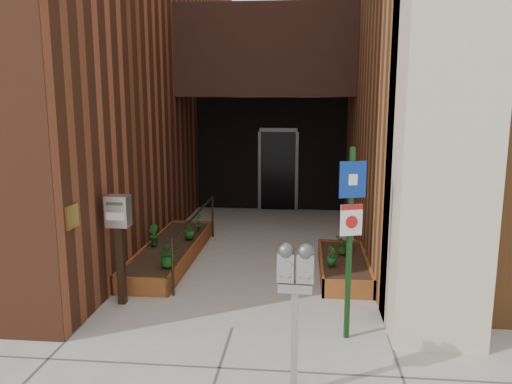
# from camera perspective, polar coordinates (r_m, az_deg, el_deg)

# --- Properties ---
(ground) EXTENTS (80.00, 80.00, 0.00)m
(ground) POSITION_cam_1_polar(r_m,az_deg,el_deg) (6.78, -2.76, -15.25)
(ground) COLOR #9E9991
(ground) RESTS_ON ground
(architecture) EXTENTS (20.00, 14.60, 10.00)m
(architecture) POSITION_cam_1_polar(r_m,az_deg,el_deg) (13.13, 0.84, 19.46)
(architecture) COLOR brown
(architecture) RESTS_ON ground
(planter_left) EXTENTS (0.90, 3.60, 0.30)m
(planter_left) POSITION_cam_1_polar(r_m,az_deg,el_deg) (9.50, -9.71, -6.84)
(planter_left) COLOR brown
(planter_left) RESTS_ON ground
(planter_right) EXTENTS (0.80, 2.20, 0.30)m
(planter_right) POSITION_cam_1_polar(r_m,az_deg,el_deg) (8.73, 9.96, -8.42)
(planter_right) COLOR brown
(planter_right) RESTS_ON ground
(handrail) EXTENTS (0.04, 3.34, 0.90)m
(handrail) POSITION_cam_1_polar(r_m,az_deg,el_deg) (9.17, -6.90, -3.41)
(handrail) COLOR black
(handrail) RESTS_ON ground
(parking_meter) EXTENTS (0.36, 0.17, 1.60)m
(parking_meter) POSITION_cam_1_polar(r_m,az_deg,el_deg) (4.92, 4.52, -9.85)
(parking_meter) COLOR gray
(parking_meter) RESTS_ON ground
(sign_post) EXTENTS (0.32, 0.12, 2.40)m
(sign_post) POSITION_cam_1_polar(r_m,az_deg,el_deg) (6.11, 10.76, -3.60)
(sign_post) COLOR #133513
(sign_post) RESTS_ON ground
(payment_dropbox) EXTENTS (0.32, 0.25, 1.61)m
(payment_dropbox) POSITION_cam_1_polar(r_m,az_deg,el_deg) (7.39, -15.40, -3.82)
(payment_dropbox) COLOR black
(payment_dropbox) RESTS_ON ground
(shrub_left_a) EXTENTS (0.46, 0.46, 0.41)m
(shrub_left_a) POSITION_cam_1_polar(r_m,az_deg,el_deg) (8.20, -9.99, -6.95)
(shrub_left_a) COLOR #1A5E1C
(shrub_left_a) RESTS_ON planter_left
(shrub_left_b) EXTENTS (0.29, 0.29, 0.37)m
(shrub_left_b) POSITION_cam_1_polar(r_m,az_deg,el_deg) (9.43, -11.64, -4.80)
(shrub_left_b) COLOR #1B5317
(shrub_left_b) RESTS_ON planter_left
(shrub_left_c) EXTENTS (0.29, 0.29, 0.38)m
(shrub_left_c) POSITION_cam_1_polar(r_m,az_deg,el_deg) (9.72, -7.63, -4.17)
(shrub_left_c) COLOR #1F5819
(shrub_left_c) RESTS_ON planter_left
(shrub_left_d) EXTENTS (0.26, 0.26, 0.35)m
(shrub_left_d) POSITION_cam_1_polar(r_m,az_deg,el_deg) (10.34, -6.61, -3.35)
(shrub_left_d) COLOR #1C621D
(shrub_left_d) RESTS_ON planter_left
(shrub_right_a) EXTENTS (0.23, 0.23, 0.30)m
(shrub_right_a) POSITION_cam_1_polar(r_m,az_deg,el_deg) (8.25, 8.66, -7.19)
(shrub_right_a) COLOR #1B6022
(shrub_right_a) RESTS_ON planter_right
(shrub_right_b) EXTENTS (0.20, 0.20, 0.29)m
(shrub_right_b) POSITION_cam_1_polar(r_m,az_deg,el_deg) (9.29, 10.54, -5.24)
(shrub_right_b) COLOR #18561D
(shrub_right_b) RESTS_ON planter_right
(shrub_right_c) EXTENTS (0.34, 0.34, 0.31)m
(shrub_right_c) POSITION_cam_1_polar(r_m,az_deg,el_deg) (8.85, 9.87, -5.99)
(shrub_right_c) COLOR #25601B
(shrub_right_c) RESTS_ON planter_right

